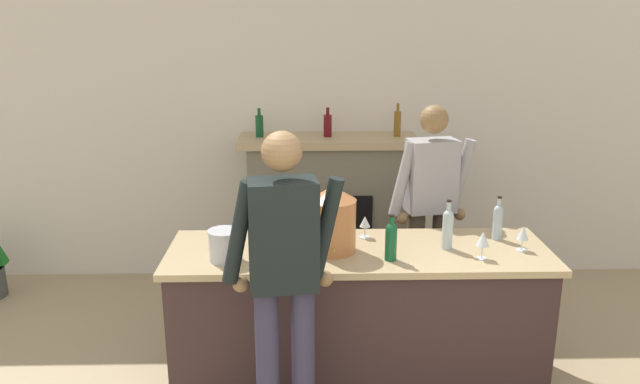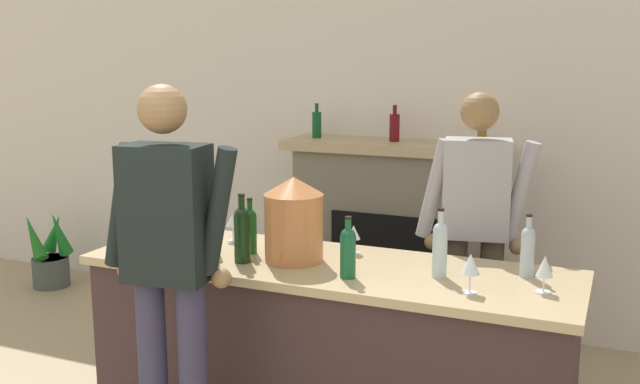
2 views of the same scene
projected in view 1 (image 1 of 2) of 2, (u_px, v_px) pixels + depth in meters
wall_back_panel at (316, 131)px, 5.67m from camera, size 12.00×0.07×2.75m
bar_counter at (358, 314)px, 4.17m from camera, size 2.48×0.78×0.94m
fireplace_stone at (327, 210)px, 5.61m from camera, size 1.54×0.52×1.66m
person_customer at (284, 281)px, 3.34m from camera, size 0.65×0.34×1.85m
person_bartender at (430, 209)px, 4.71m from camera, size 0.65×0.36×1.77m
copper_dispenser at (333, 219)px, 3.95m from camera, size 0.30×0.34×0.43m
ice_bucket_steel at (224, 245)px, 3.83m from camera, size 0.20×0.20×0.20m
wine_bottle_chardonnay_pale at (391, 240)px, 3.83m from camera, size 0.07×0.07×0.29m
wine_bottle_burgundy_dark at (260, 231)px, 3.91m from camera, size 0.08×0.08×0.35m
wine_bottle_cabernet_heavy at (448, 227)px, 4.01m from camera, size 0.07×0.07×0.33m
wine_bottle_riesling_slim at (498, 220)px, 4.18m from camera, size 0.06×0.06×0.30m
wine_bottle_merlot_tall at (297, 235)px, 3.84m from camera, size 0.08×0.08×0.35m
wine_bottle_port_short at (290, 230)px, 4.00m from camera, size 0.07×0.07×0.30m
wine_glass_near_bucket at (365, 223)px, 4.22m from camera, size 0.08×0.08×0.15m
wine_glass_by_dispenser at (483, 240)px, 3.85m from camera, size 0.08×0.08×0.18m
wine_glass_front_left at (259, 224)px, 4.18m from camera, size 0.07×0.07×0.16m
wine_glass_mid_counter at (523, 234)px, 3.99m from camera, size 0.07×0.07×0.17m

